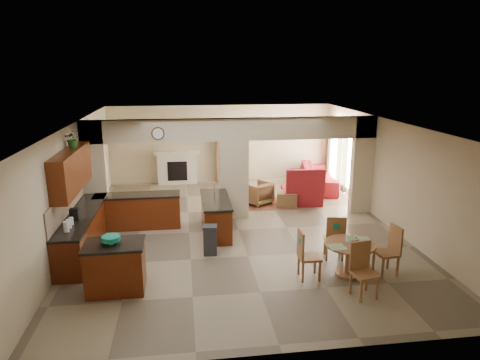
{
  "coord_description": "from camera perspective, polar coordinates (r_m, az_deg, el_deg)",
  "views": [
    {
      "loc": [
        -1.36,
        -10.35,
        4.14
      ],
      "look_at": [
        0.08,
        0.3,
        1.27
      ],
      "focal_mm": 32.0,
      "sensor_mm": 36.0,
      "label": 1
    }
  ],
  "objects": [
    {
      "name": "floor",
      "position": [
        11.23,
        -0.19,
        -6.69
      ],
      "size": [
        10.0,
        10.0,
        0.0
      ],
      "primitive_type": "plane",
      "color": "#82755A",
      "rests_on": "ground"
    },
    {
      "name": "ceiling",
      "position": [
        10.53,
        -0.2,
        7.62
      ],
      "size": [
        10.0,
        10.0,
        0.0
      ],
      "primitive_type": "plane",
      "rotation": [
        3.14,
        0.0,
        0.0
      ],
      "color": "white",
      "rests_on": "wall_back"
    },
    {
      "name": "wall_back",
      "position": [
        15.66,
        -2.58,
        4.84
      ],
      "size": [
        8.0,
        0.0,
        8.0
      ],
      "primitive_type": "plane",
      "rotation": [
        1.57,
        0.0,
        0.0
      ],
      "color": "beige",
      "rests_on": "floor"
    },
    {
      "name": "wall_front",
      "position": [
        6.16,
        5.99,
        -11.54
      ],
      "size": [
        8.0,
        0.0,
        8.0
      ],
      "primitive_type": "plane",
      "rotation": [
        -1.57,
        0.0,
        0.0
      ],
      "color": "beige",
      "rests_on": "floor"
    },
    {
      "name": "wall_left",
      "position": [
        11.03,
        -21.26,
        -0.49
      ],
      "size": [
        0.0,
        10.0,
        10.0
      ],
      "primitive_type": "plane",
      "rotation": [
        1.57,
        0.0,
        1.57
      ],
      "color": "beige",
      "rests_on": "floor"
    },
    {
      "name": "wall_right",
      "position": [
        11.97,
        19.15,
        0.87
      ],
      "size": [
        0.0,
        10.0,
        10.0
      ],
      "primitive_type": "plane",
      "rotation": [
        1.57,
        0.0,
        -1.57
      ],
      "color": "beige",
      "rests_on": "floor"
    },
    {
      "name": "partition_left_pier",
      "position": [
        11.91,
        -18.79,
        0.83
      ],
      "size": [
        0.6,
        0.25,
        2.8
      ],
      "primitive_type": "cube",
      "color": "beige",
      "rests_on": "floor"
    },
    {
      "name": "partition_center_pier",
      "position": [
        11.83,
        -0.82,
        0.04
      ],
      "size": [
        0.8,
        0.25,
        2.2
      ],
      "primitive_type": "cube",
      "color": "beige",
      "rests_on": "floor"
    },
    {
      "name": "partition_right_pier",
      "position": [
        12.73,
        15.96,
        1.92
      ],
      "size": [
        0.6,
        0.25,
        2.8
      ],
      "primitive_type": "cube",
      "color": "beige",
      "rests_on": "floor"
    },
    {
      "name": "partition_header",
      "position": [
        11.55,
        -0.85,
        6.77
      ],
      "size": [
        8.0,
        0.25,
        0.6
      ],
      "primitive_type": "cube",
      "color": "beige",
      "rests_on": "partition_center_pier"
    },
    {
      "name": "kitchen_counter",
      "position": [
        10.92,
        -17.31,
        -5.44
      ],
      "size": [
        2.52,
        3.29,
        1.48
      ],
      "color": "#471308",
      "rests_on": "floor"
    },
    {
      "name": "upper_cabinets",
      "position": [
        10.11,
        -21.56,
        1.19
      ],
      "size": [
        0.35,
        2.4,
        0.9
      ],
      "primitive_type": "cube",
      "color": "#471308",
      "rests_on": "wall_left"
    },
    {
      "name": "peninsula",
      "position": [
        10.91,
        -3.25,
        -4.82
      ],
      "size": [
        0.7,
        1.85,
        0.91
      ],
      "color": "#471308",
      "rests_on": "floor"
    },
    {
      "name": "wall_clock",
      "position": [
        11.35,
        -10.89,
        6.1
      ],
      "size": [
        0.34,
        0.03,
        0.34
      ],
      "primitive_type": "cylinder",
      "rotation": [
        1.57,
        0.0,
        0.0
      ],
      "color": "#4C2C19",
      "rests_on": "partition_header"
    },
    {
      "name": "rug",
      "position": [
        13.37,
        3.75,
        -3.12
      ],
      "size": [
        1.6,
        1.3,
        0.01
      ],
      "primitive_type": "cube",
      "color": "brown",
      "rests_on": "floor"
    },
    {
      "name": "fireplace",
      "position": [
        15.59,
        -8.36,
        1.7
      ],
      "size": [
        1.6,
        0.35,
        1.2
      ],
      "color": "silver",
      "rests_on": "floor"
    },
    {
      "name": "shelving_unit",
      "position": [
        15.61,
        -1.22,
        2.95
      ],
      "size": [
        1.0,
        0.32,
        1.8
      ],
      "primitive_type": "cube",
      "color": "brown",
      "rests_on": "floor"
    },
    {
      "name": "window_a",
      "position": [
        14.04,
        14.84,
        2.34
      ],
      "size": [
        0.02,
        0.9,
        1.9
      ],
      "primitive_type": "cube",
      "color": "white",
      "rests_on": "wall_right"
    },
    {
      "name": "window_b",
      "position": [
        15.59,
        12.49,
        3.71
      ],
      "size": [
        0.02,
        0.9,
        1.9
      ],
      "primitive_type": "cube",
      "color": "white",
      "rests_on": "wall_right"
    },
    {
      "name": "glazed_door",
      "position": [
        14.84,
        13.57,
        2.49
      ],
      "size": [
        0.02,
        0.7,
        2.1
      ],
      "primitive_type": "cube",
      "color": "white",
      "rests_on": "wall_right"
    },
    {
      "name": "drape_a_left",
      "position": [
        13.49,
        15.63,
        1.78
      ],
      "size": [
        0.1,
        0.28,
        2.3
      ],
      "primitive_type": "cube",
      "color": "#3D2118",
      "rests_on": "wall_right"
    },
    {
      "name": "drape_a_right",
      "position": [
        14.57,
        13.81,
        2.86
      ],
      "size": [
        0.1,
        0.28,
        2.3
      ],
      "primitive_type": "cube",
      "color": "#3D2118",
      "rests_on": "wall_right"
    },
    {
      "name": "drape_b_left",
      "position": [
        15.02,
        13.12,
        3.26
      ],
      "size": [
        0.1,
        0.28,
        2.3
      ],
      "primitive_type": "cube",
      "color": "#3D2118",
      "rests_on": "wall_right"
    },
    {
      "name": "drape_b_right",
      "position": [
        16.13,
        11.64,
        4.12
      ],
      "size": [
        0.1,
        0.28,
        2.3
      ],
      "primitive_type": "cube",
      "color": "#3D2118",
      "rests_on": "wall_right"
    },
    {
      "name": "ceiling_fan",
      "position": [
        13.75,
        4.43,
        8.29
      ],
      "size": [
        1.0,
        1.0,
        0.1
      ],
      "primitive_type": "cylinder",
      "color": "white",
      "rests_on": "ceiling"
    },
    {
      "name": "kitchen_island",
      "position": [
        8.54,
        -16.26,
        -11.06
      ],
      "size": [
        1.11,
        0.8,
        0.96
      ],
      "rotation": [
        0.0,
        0.0,
        0.01
      ],
      "color": "#471308",
      "rests_on": "floor"
    },
    {
      "name": "teal_bowl",
      "position": [
        8.31,
        -16.81,
        -7.67
      ],
      "size": [
        0.34,
        0.34,
        0.16
      ],
      "primitive_type": "cylinder",
      "color": "#148A70",
      "rests_on": "kitchen_island"
    },
    {
      "name": "trash_can",
      "position": [
        9.77,
        -3.99,
        -8.13
      ],
      "size": [
        0.32,
        0.28,
        0.63
      ],
      "primitive_type": "cube",
      "rotation": [
        0.0,
        0.0,
        -0.09
      ],
      "color": "#2A2A2C",
      "rests_on": "floor"
    },
    {
      "name": "dining_table",
      "position": [
        9.04,
        14.37,
        -9.5
      ],
      "size": [
        1.02,
        1.02,
        0.7
      ],
      "color": "brown",
      "rests_on": "floor"
    },
    {
      "name": "fruit_bowl",
      "position": [
        8.93,
        14.74,
        -7.75
      ],
      "size": [
        0.28,
        0.28,
        0.15
      ],
      "primitive_type": "cylinder",
      "color": "#61B326",
      "rests_on": "dining_table"
    },
    {
      "name": "sofa",
      "position": [
        15.21,
        10.42,
        0.42
      ],
      "size": [
        2.84,
        1.55,
        0.78
      ],
      "primitive_type": "imported",
      "rotation": [
        0.0,
        0.0,
        1.38
      ],
      "color": "maroon",
      "rests_on": "floor"
    },
    {
      "name": "chaise",
      "position": [
        13.47,
        8.19,
        -2.09
      ],
      "size": [
        1.25,
        1.05,
        0.47
      ],
      "primitive_type": "cube",
      "rotation": [
        0.0,
        0.0,
        -0.09
      ],
      "color": "maroon",
      "rests_on": "floor"
    },
    {
      "name": "armchair",
      "position": [
        13.22,
        2.4,
        -1.76
      ],
      "size": [
        1.03,
        1.04,
        0.69
      ],
      "primitive_type": "imported",
      "rotation": [
        0.0,
        0.0,
        3.73
      ],
      "color": "maroon",
      "rests_on": "floor"
    },
    {
      "name": "ottoman",
      "position": [
        13.15,
        6.27,
        -2.5
      ],
      "size": [
        0.73,
        0.73,
        0.44
      ],
      "primitive_type": "cube",
      "rotation": [
        0.0,
        0.0,
        -0.23
      ],
      "color": "maroon",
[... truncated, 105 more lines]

